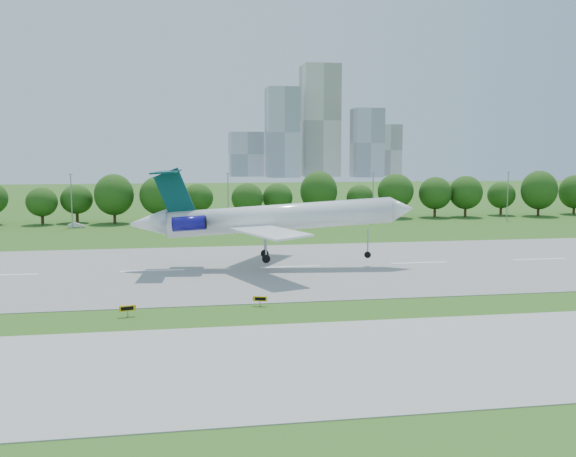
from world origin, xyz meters
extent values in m
plane|color=#2E5817|center=(0.00, 0.00, 0.00)|extent=(600.00, 600.00, 0.00)
cube|color=gray|center=(0.00, 25.00, 0.04)|extent=(400.00, 45.00, 0.08)
cube|color=#ADADA8|center=(0.00, -18.00, 0.04)|extent=(400.00, 23.00, 0.08)
cylinder|color=#382314|center=(-20.00, 92.00, 1.80)|extent=(0.70, 0.70, 3.60)
sphere|color=#193E0F|center=(-20.00, 92.00, 6.20)|extent=(8.40, 8.40, 8.40)
cylinder|color=#382314|center=(20.00, 92.00, 1.80)|extent=(0.70, 0.70, 3.60)
sphere|color=#193E0F|center=(20.00, 92.00, 6.20)|extent=(8.40, 8.40, 8.40)
cylinder|color=#382314|center=(60.00, 92.00, 1.80)|extent=(0.70, 0.70, 3.60)
sphere|color=#193E0F|center=(60.00, 92.00, 6.20)|extent=(8.40, 8.40, 8.40)
cylinder|color=#382314|center=(100.00, 92.00, 1.80)|extent=(0.70, 0.70, 3.60)
sphere|color=#193E0F|center=(100.00, 92.00, 6.20)|extent=(8.40, 8.40, 8.40)
cylinder|color=gray|center=(-20.00, 82.00, 6.00)|extent=(0.24, 0.24, 12.00)
cube|color=gray|center=(-20.00, 82.00, 12.10)|extent=(0.90, 0.25, 0.18)
cylinder|color=gray|center=(15.00, 82.00, 6.00)|extent=(0.24, 0.24, 12.00)
cube|color=gray|center=(15.00, 82.00, 12.10)|extent=(0.90, 0.25, 0.18)
cylinder|color=gray|center=(50.00, 82.00, 6.00)|extent=(0.24, 0.24, 12.00)
cube|color=gray|center=(50.00, 82.00, 12.10)|extent=(0.90, 0.25, 0.18)
cylinder|color=gray|center=(85.00, 82.00, 6.00)|extent=(0.24, 0.24, 12.00)
cube|color=gray|center=(85.00, 82.00, 12.10)|extent=(0.90, 0.25, 0.18)
cube|color=#B2B2B7|center=(75.00, 380.00, 31.00)|extent=(22.00, 22.00, 62.00)
cube|color=beige|center=(105.00, 395.00, 40.00)|extent=(26.00, 26.00, 80.00)
cube|color=#B2B2B7|center=(135.00, 375.00, 24.00)|extent=(20.00, 20.00, 48.00)
cube|color=beige|center=(158.00, 400.00, 19.00)|extent=(18.00, 18.00, 38.00)
cube|color=#B2B2B7|center=(52.00, 405.00, 16.00)|extent=(24.00, 24.00, 32.00)
cylinder|color=white|center=(18.44, 25.00, 7.44)|extent=(33.00, 6.66, 5.79)
cone|color=white|center=(36.42, 23.42, 8.54)|extent=(4.02, 4.11, 4.01)
cone|color=white|center=(-0.41, 26.65, 6.72)|extent=(5.75, 4.27, 4.12)
cube|color=white|center=(15.82, 17.59, 6.23)|extent=(9.95, 15.14, 0.60)
cube|color=white|center=(17.15, 32.75, 6.23)|extent=(11.78, 14.96, 0.60)
cube|color=#053A3C|center=(3.27, 26.33, 11.02)|extent=(5.86, 1.05, 7.42)
cube|color=#053A3C|center=(2.19, 26.43, 14.11)|extent=(4.38, 10.59, 0.45)
cylinder|color=navy|center=(5.19, 23.32, 6.97)|extent=(4.85, 2.47, 2.34)
cylinder|color=navy|center=(5.69, 28.96, 6.97)|extent=(4.85, 2.47, 2.34)
cylinder|color=gray|center=(31.44, 23.86, 3.63)|extent=(0.22, 0.22, 3.81)
cylinder|color=black|center=(31.44, 23.86, 1.73)|extent=(1.00, 0.41, 0.98)
cylinder|color=gray|center=(16.06, 22.81, 3.63)|extent=(0.26, 0.26, 3.81)
cylinder|color=black|center=(16.06, 22.81, 1.73)|extent=(1.23, 0.59, 1.20)
cylinder|color=gray|center=(16.48, 27.57, 3.63)|extent=(0.26, 0.26, 3.81)
cylinder|color=black|center=(16.48, 27.57, 1.73)|extent=(1.23, 0.59, 1.20)
cube|color=gray|center=(-1.46, -0.77, 0.37)|extent=(0.13, 0.13, 0.74)
cube|color=#E9AA0C|center=(-1.46, -0.77, 0.90)|extent=(1.69, 0.58, 0.58)
cube|color=black|center=(-1.43, -0.88, 0.90)|extent=(1.24, 0.32, 0.37)
cube|color=gray|center=(12.56, 1.58, 0.34)|extent=(0.12, 0.12, 0.69)
cube|color=#E9AA0C|center=(12.56, 1.58, 0.83)|extent=(1.56, 0.57, 0.54)
cube|color=black|center=(12.53, 1.47, 0.83)|extent=(1.14, 0.32, 0.34)
imported|color=silver|center=(-19.27, 82.64, 0.58)|extent=(3.63, 1.50, 1.17)
camera|label=1|loc=(4.19, -67.11, 16.75)|focal=40.00mm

